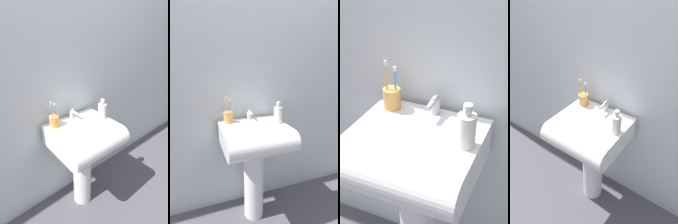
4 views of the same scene
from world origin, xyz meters
TOP-DOWN VIEW (x-y plane):
  - ground_plane at (0.00, 0.00)m, footprint 6.00×6.00m
  - wall_back at (0.00, 0.24)m, footprint 5.00×0.05m
  - sink_pedestal at (0.00, 0.00)m, footprint 0.16×0.16m
  - sink_basin at (0.00, -0.06)m, footprint 0.50×0.47m
  - faucet at (0.01, 0.14)m, footprint 0.04×0.11m
  - toothbrush_cup at (-0.17, 0.12)m, footprint 0.07×0.07m
  - soap_bottle at (0.20, -0.02)m, footprint 0.07×0.07m

SIDE VIEW (x-z plane):
  - ground_plane at x=0.00m, z-range 0.00..0.00m
  - sink_pedestal at x=0.00m, z-range 0.00..0.67m
  - sink_basin at x=0.00m, z-range 0.67..0.84m
  - faucet at x=0.01m, z-range 0.84..0.92m
  - toothbrush_cup at x=-0.17m, z-range 0.78..0.99m
  - soap_bottle at x=0.20m, z-range 0.82..0.99m
  - wall_back at x=0.00m, z-range 0.00..2.40m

